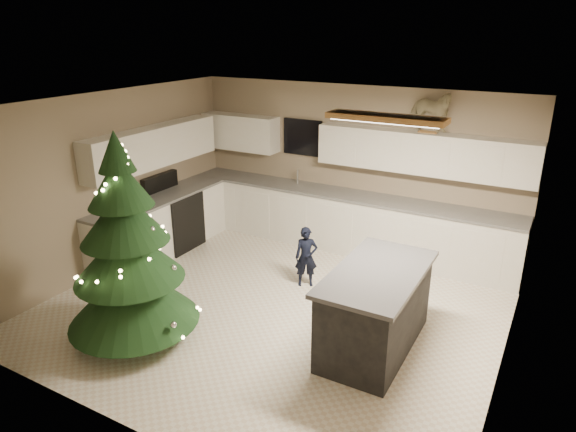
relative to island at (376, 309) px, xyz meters
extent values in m
plane|color=silver|center=(-1.42, 0.20, -0.48)|extent=(5.50, 5.50, 0.00)
cube|color=gray|center=(-1.42, 2.70, 0.82)|extent=(5.50, 0.02, 2.60)
cube|color=gray|center=(-1.42, -2.30, 0.82)|extent=(5.50, 0.02, 2.60)
cube|color=gray|center=(-4.17, 0.20, 0.82)|extent=(0.02, 5.00, 2.60)
cube|color=gray|center=(1.33, 0.20, 0.82)|extent=(0.02, 5.00, 2.60)
cube|color=silver|center=(-1.42, 0.20, 2.12)|extent=(5.50, 5.00, 0.02)
cube|color=brown|center=(-0.12, 0.30, 2.07)|extent=(1.25, 0.32, 0.06)
cube|color=white|center=(-0.12, 0.30, 2.04)|extent=(1.15, 0.24, 0.02)
cube|color=white|center=(-1.42, 2.40, -0.03)|extent=(5.48, 0.60, 0.90)
cube|color=white|center=(-3.87, 0.80, -0.03)|extent=(0.60, 2.60, 0.90)
cube|color=slate|center=(-1.42, 2.39, 0.44)|extent=(5.48, 0.62, 0.04)
cube|color=slate|center=(-3.86, 0.80, 0.44)|extent=(0.62, 2.60, 0.04)
cube|color=white|center=(-3.47, 2.53, 1.22)|extent=(1.40, 0.35, 0.60)
cube|color=white|center=(-0.27, 2.53, 1.22)|extent=(3.20, 0.35, 0.60)
cube|color=white|center=(-4.00, 0.93, 1.22)|extent=(0.35, 2.60, 0.60)
cube|color=black|center=(-2.32, 2.67, 1.22)|extent=(0.70, 0.04, 0.60)
cube|color=#99999E|center=(-2.32, 2.40, 0.42)|extent=(0.55, 0.40, 0.06)
cylinder|color=#99999E|center=(-2.32, 2.50, 0.58)|extent=(0.03, 0.03, 0.24)
cube|color=black|center=(-3.85, 1.10, -0.03)|extent=(0.64, 0.75, 0.90)
cube|color=black|center=(-4.10, 1.10, 0.57)|extent=(0.10, 0.75, 0.30)
cube|color=black|center=(0.00, 0.00, -0.03)|extent=(0.80, 1.60, 0.90)
cube|color=#38383E|center=(0.00, 0.00, 0.45)|extent=(0.90, 1.70, 0.05)
cylinder|color=brown|center=(-0.40, 0.57, 0.19)|extent=(0.36, 0.36, 0.04)
cylinder|color=brown|center=(-0.53, 0.44, -0.15)|extent=(0.04, 0.04, 0.65)
cylinder|color=brown|center=(-0.27, 0.44, -0.15)|extent=(0.04, 0.04, 0.65)
cylinder|color=brown|center=(-0.53, 0.70, -0.15)|extent=(0.04, 0.04, 0.65)
cylinder|color=brown|center=(-0.27, 0.70, -0.15)|extent=(0.04, 0.04, 0.65)
cube|color=brown|center=(-0.40, 0.57, -0.27)|extent=(0.28, 0.03, 0.03)
cylinder|color=#3F2816|center=(-2.50, -1.18, -0.32)|extent=(0.13, 0.13, 0.33)
cone|color=#163518|center=(-2.50, -1.18, 0.12)|extent=(1.48, 1.48, 0.76)
cone|color=#163518|center=(-2.50, -1.18, 0.61)|extent=(1.22, 1.22, 0.65)
cone|color=#163518|center=(-2.50, -1.18, 1.04)|extent=(0.96, 0.96, 0.60)
cone|color=#163518|center=(-2.50, -1.18, 1.43)|extent=(0.70, 0.70, 0.54)
cone|color=#163518|center=(-2.50, -1.18, 1.75)|extent=(0.39, 0.39, 0.44)
sphere|color=#FFD88C|center=(-1.72, -1.18, -0.21)|extent=(0.04, 0.04, 0.04)
sphere|color=#FFD88C|center=(-1.80, -0.88, -0.15)|extent=(0.04, 0.04, 0.04)
sphere|color=#FFD88C|center=(-1.99, -0.65, -0.09)|extent=(0.04, 0.04, 0.04)
sphere|color=#FFD88C|center=(-2.24, -0.51, -0.03)|extent=(0.04, 0.04, 0.04)
sphere|color=#FFD88C|center=(-2.52, -0.49, 0.03)|extent=(0.04, 0.04, 0.04)
sphere|color=#FFD88C|center=(-2.78, -0.57, 0.09)|extent=(0.04, 0.04, 0.04)
sphere|color=#FFD88C|center=(-2.98, -0.74, 0.15)|extent=(0.04, 0.04, 0.04)
sphere|color=#FFD88C|center=(-3.09, -0.97, 0.21)|extent=(0.04, 0.04, 0.04)
sphere|color=#FFD88C|center=(-3.11, -1.21, 0.27)|extent=(0.04, 0.04, 0.04)
sphere|color=#FFD88C|center=(-3.03, -1.44, 0.32)|extent=(0.04, 0.04, 0.04)
sphere|color=#FFD88C|center=(-2.87, -1.61, 0.38)|extent=(0.04, 0.04, 0.04)
sphere|color=#FFD88C|center=(-2.67, -1.70, 0.44)|extent=(0.04, 0.04, 0.04)
sphere|color=#FFD88C|center=(-2.45, -1.70, 0.50)|extent=(0.04, 0.04, 0.04)
sphere|color=#FFD88C|center=(-2.26, -1.63, 0.56)|extent=(0.04, 0.04, 0.04)
sphere|color=#FFD88C|center=(-2.12, -1.48, 0.62)|extent=(0.04, 0.04, 0.04)
sphere|color=#FFD88C|center=(-2.05, -1.31, 0.68)|extent=(0.04, 0.04, 0.04)
sphere|color=#FFD88C|center=(-2.06, -1.13, 0.74)|extent=(0.04, 0.04, 0.04)
sphere|color=#FFD88C|center=(-2.13, -0.97, 0.80)|extent=(0.04, 0.04, 0.04)
sphere|color=#FFD88C|center=(-2.25, -0.86, 0.86)|extent=(0.04, 0.04, 0.04)
sphere|color=#FFD88C|center=(-2.40, -0.81, 0.92)|extent=(0.04, 0.04, 0.04)
sphere|color=#FFD88C|center=(-2.55, -0.82, 0.97)|extent=(0.04, 0.04, 0.04)
sphere|color=#FFD88C|center=(-2.67, -0.89, 1.03)|extent=(0.04, 0.04, 0.04)
sphere|color=#FFD88C|center=(-2.76, -0.99, 1.09)|extent=(0.04, 0.04, 0.04)
sphere|color=#FFD88C|center=(-2.79, -1.11, 1.15)|extent=(0.04, 0.04, 0.04)
sphere|color=#FFD88C|center=(-2.77, -1.23, 1.21)|extent=(0.04, 0.04, 0.04)
sphere|color=#FFD88C|center=(-2.72, -1.32, 1.27)|extent=(0.04, 0.04, 0.04)
sphere|color=#FFD88C|center=(-2.63, -1.38, 1.33)|extent=(0.04, 0.04, 0.04)
sphere|color=#FFD88C|center=(-2.54, -1.39, 1.39)|extent=(0.04, 0.04, 0.04)
sphere|color=#FFD88C|center=(-2.46, -1.37, 1.45)|extent=(0.04, 0.04, 0.04)
sphere|color=#FFD88C|center=(-2.40, -1.32, 1.51)|extent=(0.04, 0.04, 0.04)
sphere|color=#FFD88C|center=(-2.36, -1.26, 1.57)|extent=(0.04, 0.04, 0.04)
sphere|color=#FFD88C|center=(-2.36, -1.20, 1.63)|extent=(0.04, 0.04, 0.04)
sphere|color=#FFD88C|center=(-2.38, -1.15, 1.68)|extent=(0.04, 0.04, 0.04)
sphere|color=#FFD88C|center=(-2.42, -1.12, 1.74)|extent=(0.04, 0.04, 0.04)
sphere|color=#FFD88C|center=(-2.46, -1.11, 1.80)|extent=(0.04, 0.04, 0.04)
sphere|color=silver|center=(-1.83, -1.18, -0.07)|extent=(0.08, 0.08, 0.08)
sphere|color=silver|center=(-2.86, -0.69, 0.09)|extent=(0.08, 0.08, 0.08)
sphere|color=silver|center=(-2.67, -1.70, 0.26)|extent=(0.08, 0.08, 0.08)
sphere|color=silver|center=(-2.03, -1.02, 0.42)|extent=(0.08, 0.08, 0.08)
sphere|color=silver|center=(-2.85, -0.92, 0.58)|extent=(0.08, 0.08, 0.08)
sphere|color=silver|center=(-2.50, -1.56, 0.75)|extent=(0.08, 0.08, 0.08)
sphere|color=silver|center=(-2.24, -0.99, 0.91)|extent=(0.08, 0.08, 0.08)
sphere|color=silver|center=(-2.75, -1.10, 1.07)|extent=(0.08, 0.08, 0.08)
sphere|color=silver|center=(-2.43, -1.37, 1.24)|extent=(0.08, 0.08, 0.08)
sphere|color=silver|center=(-2.41, -1.06, 1.40)|extent=(0.08, 0.08, 0.08)
sphere|color=silver|center=(-2.58, -1.18, 1.56)|extent=(0.08, 0.08, 0.08)
sphere|color=silver|center=(-2.48, -1.20, 1.73)|extent=(0.08, 0.08, 0.08)
imported|color=black|center=(-1.35, 0.94, -0.05)|extent=(0.37, 0.34, 0.86)
cube|color=brown|center=(-0.22, 2.48, 1.53)|extent=(0.27, 0.02, 0.02)
cube|color=brown|center=(-0.22, 2.57, 1.53)|extent=(0.27, 0.02, 0.02)
imported|color=#BFB08F|center=(-0.22, 2.53, 1.83)|extent=(0.74, 0.47, 0.58)
camera|label=1|loc=(1.57, -4.84, 2.96)|focal=32.00mm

